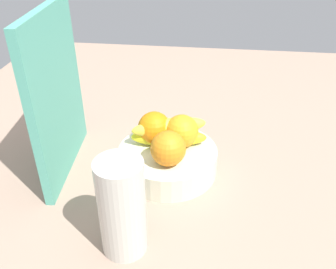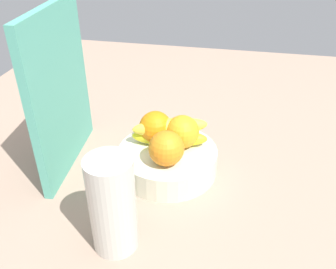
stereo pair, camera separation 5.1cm
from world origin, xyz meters
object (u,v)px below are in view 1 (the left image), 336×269
(thermos_tumbler, at_px, (122,208))
(cutting_board, at_px, (57,95))
(banana_bunch, at_px, (169,132))
(orange_center, at_px, (154,128))
(orange_front_right, at_px, (182,131))
(fruit_bowl, at_px, (168,160))
(orange_front_left, at_px, (168,148))

(thermos_tumbler, bearing_deg, cutting_board, 40.12)
(banana_bunch, bearing_deg, thermos_tumbler, 169.29)
(orange_center, relative_size, cutting_board, 0.21)
(orange_front_right, relative_size, cutting_board, 0.21)
(orange_center, distance_m, thermos_tumbler, 0.26)
(fruit_bowl, bearing_deg, banana_bunch, 1.53)
(orange_front_right, distance_m, banana_bunch, 0.03)
(orange_center, bearing_deg, orange_front_left, -151.83)
(orange_front_left, bearing_deg, cutting_board, 79.88)
(banana_bunch, bearing_deg, fruit_bowl, -178.47)
(orange_front_right, relative_size, thermos_tumbler, 0.40)
(banana_bunch, height_order, thermos_tumbler, thermos_tumbler)
(orange_front_left, xyz_separation_m, thermos_tumbler, (-0.18, 0.06, -0.00))
(orange_center, distance_m, banana_bunch, 0.03)
(orange_front_left, xyz_separation_m, cutting_board, (0.04, 0.24, 0.08))
(orange_center, bearing_deg, banana_bunch, -95.88)
(fruit_bowl, xyz_separation_m, thermos_tumbler, (-0.23, 0.05, 0.06))
(orange_center, distance_m, cutting_board, 0.22)
(orange_center, xyz_separation_m, cutting_board, (-0.03, 0.20, 0.08))
(fruit_bowl, height_order, orange_center, orange_center)
(fruit_bowl, height_order, cutting_board, cutting_board)
(orange_front_left, distance_m, cutting_board, 0.26)
(orange_front_left, height_order, orange_center, same)
(orange_center, xyz_separation_m, thermos_tumbler, (-0.26, 0.01, -0.00))
(orange_front_left, distance_m, orange_center, 0.09)
(banana_bunch, distance_m, thermos_tumbler, 0.26)
(orange_front_left, distance_m, banana_bunch, 0.07)
(fruit_bowl, relative_size, banana_bunch, 1.27)
(thermos_tumbler, bearing_deg, orange_center, -3.09)
(cutting_board, bearing_deg, orange_center, -85.05)
(orange_front_left, height_order, cutting_board, cutting_board)
(orange_front_left, relative_size, cutting_board, 0.21)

